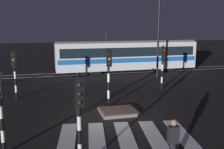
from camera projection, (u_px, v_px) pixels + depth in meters
ground_plane at (111, 117)px, 13.92m from camera, size 120.00×120.00×0.00m
rail_near at (81, 75)px, 25.52m from camera, size 80.00×0.12×0.03m
rail_far at (79, 72)px, 26.89m from camera, size 80.00×0.12×0.03m
crosswalk_zebra at (126, 138)px, 11.42m from camera, size 6.21×4.48×0.02m
traffic_island at (118, 111)px, 14.60m from camera, size 1.98×1.75×0.18m
traffic_light_median_centre at (109, 69)px, 15.25m from camera, size 0.36×0.42×3.49m
traffic_light_corner_far_right at (163, 61)px, 19.57m from camera, size 0.36×0.42×3.28m
traffic_light_kerb_mid_left at (79, 108)px, 8.41m from camera, size 0.36×0.42×3.32m
traffic_light_corner_far_left at (14, 67)px, 16.84m from camera, size 0.36×0.42×3.22m
street_lamp_trackside_right at (160, 24)px, 23.13m from camera, size 0.44×1.21×7.67m
tram at (127, 55)px, 27.04m from camera, size 14.50×2.58×4.15m
pedestrian_waiting_at_kerb at (173, 143)px, 8.93m from camera, size 0.36×0.24×1.71m
bollard_island_edge at (77, 107)px, 13.92m from camera, size 0.12×0.12×1.11m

